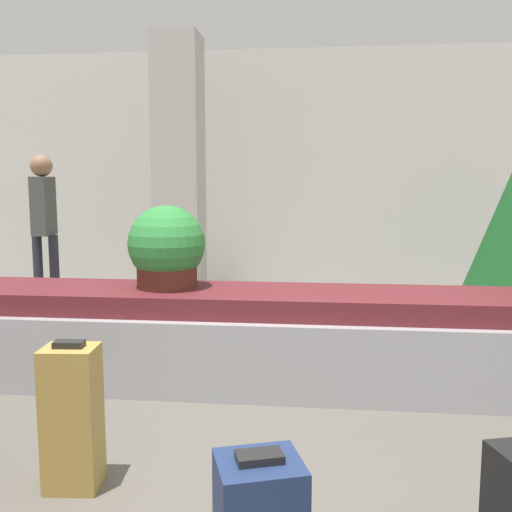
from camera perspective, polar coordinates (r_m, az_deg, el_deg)
The scene contains 7 objects.
ground_plane at distance 2.93m, azimuth -3.50°, elevation -22.51°, with size 18.00×18.00×0.00m, color #59544C.
back_wall at distance 7.76m, azimuth 3.05°, elevation 8.42°, with size 18.00×0.06×3.20m.
carousel at distance 4.20m, azimuth -0.00°, elevation -8.24°, with size 8.58×0.88×0.69m.
pillar at distance 7.05m, azimuth -7.69°, elevation 8.46°, with size 0.55×0.55×3.20m.
suitcase_1 at distance 2.95m, azimuth -17.91°, elevation -15.10°, with size 0.27×0.23×0.72m.
potted_plant_1 at distance 4.24m, azimuth -8.92°, elevation 0.71°, with size 0.57×0.57×0.61m.
traveler_0 at distance 7.03m, azimuth -20.46°, elevation 3.75°, with size 0.31×0.33×1.77m.
Camera 1 is at (0.44, -2.50, 1.46)m, focal length 40.00 mm.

